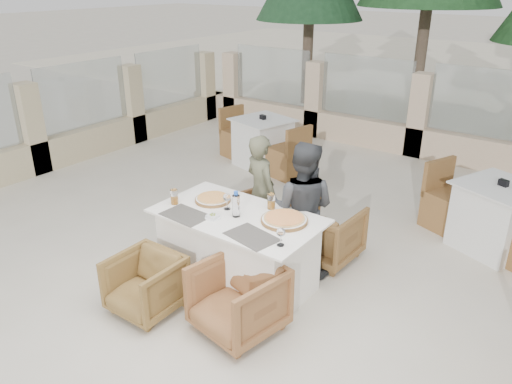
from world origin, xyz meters
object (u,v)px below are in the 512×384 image
Objects in this scene: diner_right at (302,209)px; olive_dish at (213,216)px; armchair_near_left at (146,284)px; bg_table_a at (263,143)px; beer_glass_right at (271,201)px; armchair_far_right at (327,233)px; pizza_right at (284,219)px; beer_glass_left at (174,197)px; armchair_near_right at (238,299)px; wine_glass_corner at (281,236)px; armchair_far_left at (260,221)px; bg_table_b at (496,218)px; water_bottle at (236,204)px; diner_left at (261,192)px; pizza_left at (213,199)px; dining_table at (238,250)px; wine_glass_centre at (227,201)px.

olive_dish is at bearing 41.28° from diner_right.
bg_table_a reaches higher than armchair_near_left.
beer_glass_right is 0.90m from armchair_far_right.
beer_glass_left reaches higher than pizza_right.
wine_glass_corner is at bearing 64.57° from armchair_near_right.
pizza_right is 2.36× the size of wine_glass_corner.
bg_table_b reaches higher than armchair_far_left.
olive_dish is at bearing -133.50° from water_bottle.
diner_left reaches higher than armchair_far_left.
pizza_left is 2.40× the size of beer_glass_left.
armchair_near_right is at bearing 136.68° from armchair_far_left.
armchair_near_left is at bearing -55.51° from bg_table_a.
water_bottle is 0.24m from olive_dish.
wine_glass_corner is 1.31m from beer_glass_left.
beer_glass_right is at bearing 152.98° from armchair_far_left.
beer_glass_right is 0.22× the size of armchair_near_right.
wine_glass_corner is 1.23× the size of beer_glass_left.
beer_glass_right is (-0.26, 0.16, 0.05)m from pizza_right.
wine_glass_centre reaches higher than dining_table.
armchair_near_right is (-0.01, -0.69, -0.48)m from pizza_right.
beer_glass_right is (0.17, 0.33, -0.05)m from water_bottle.
diner_left is (0.10, 0.69, -0.14)m from pizza_left.
armchair_near_left is at bearing -117.76° from beer_glass_right.
armchair_far_left is (-0.48, 0.48, -0.55)m from beer_glass_right.
armchair_far_left is (0.09, 0.68, -0.50)m from pizza_left.
pizza_right is at bearing -101.63° from bg_table_b.
armchair_far_right is (0.46, 0.97, -0.08)m from dining_table.
wine_glass_corner is (1.04, -0.35, 0.07)m from pizza_left.
wine_glass_corner reaches higher than bg_table_a.
pizza_left is 0.83m from pizza_right.
bg_table_b is (2.17, 1.45, -0.27)m from diner_left.
dining_table is 2.39× the size of armchair_far_right.
wine_glass_centre is 0.27× the size of armchair_near_right.
diner_left is at bearing 15.80° from armchair_far_right.
diner_right is at bearing -110.14° from bg_table_b.
beer_glass_left reaches higher than pizza_left.
armchair_far_right is at bearing 65.92° from water_bottle.
pizza_left is 1.07m from armchair_near_left.
diner_left is 0.93× the size of diner_right.
wine_glass_centre is 0.80m from diner_left.
armchair_far_left is at bearing 85.53° from armchair_near_left.
wine_glass_corner is 0.27× the size of armchair_near_right.
wine_glass_centre is (-0.59, -0.10, 0.06)m from pizza_right.
armchair_near_right is at bearing -32.27° from olive_dish.
diner_right is at bearing 104.21° from armchair_near_right.
wine_glass_corner is (0.64, -0.21, -0.04)m from water_bottle.
armchair_near_right is (1.09, -0.38, -0.53)m from beer_glass_left.
pizza_right is 0.31× the size of diner_right.
bg_table_a is at bearing 110.12° from beer_glass_left.
beer_glass_right reaches higher than armchair_near_right.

